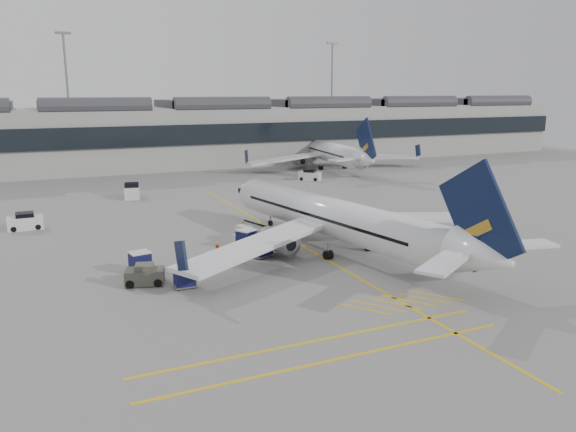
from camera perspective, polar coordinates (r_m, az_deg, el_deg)
name	(u,v)px	position (r m, az deg, el deg)	size (l,w,h in m)	color
ground	(230,291)	(41.20, -5.92, -7.56)	(220.00, 220.00, 0.00)	gray
terminal	(105,135)	(109.67, -18.09, 7.80)	(200.00, 20.45, 12.40)	#9E9E99
light_masts	(85,89)	(123.23, -19.91, 12.04)	(113.00, 0.60, 25.45)	slate
apron_markings	(296,242)	(53.60, 0.85, -2.70)	(0.25, 60.00, 0.01)	gold
airliner_main	(338,219)	(50.50, 5.05, -0.34)	(33.37, 36.74, 9.83)	silver
airliner_far	(330,152)	(105.51, 4.25, 6.48)	(34.33, 37.69, 10.03)	silver
belt_loader	(253,234)	(54.25, -3.57, -1.88)	(5.26, 2.96, 2.08)	silver
baggage_cart_a	(261,246)	(48.81, -2.72, -3.11)	(2.04, 1.86, 1.77)	gray
baggage_cart_b	(246,238)	(51.61, -4.25, -2.26)	(2.12, 2.00, 1.76)	gray
baggage_cart_c	(140,262)	(46.12, -14.79, -4.50)	(1.86, 1.62, 1.73)	gray
baggage_cart_d	(185,276)	(42.05, -10.47, -6.01)	(1.58, 1.30, 1.66)	gray
ramp_agent_a	(231,251)	(48.25, -5.78, -3.53)	(0.58, 0.38, 1.60)	orange
ramp_agent_b	(217,254)	(47.51, -7.21, -3.80)	(0.79, 0.62, 1.64)	#FF520D
pushback_tug	(145,275)	(43.43, -14.34, -5.86)	(3.15, 2.40, 1.57)	#4A4B40
safety_cone_nose	(243,223)	(60.64, -4.57, -0.69)	(0.36, 0.36, 0.50)	#F24C0A
safety_cone_engine	(343,236)	(55.13, 5.60, -2.08)	(0.34, 0.34, 0.48)	#F24C0A
service_van_left	(25,222)	(64.61, -25.13, -0.54)	(3.50, 1.82, 1.78)	silver
service_van_mid	(132,191)	(78.61, -15.57, 2.44)	(2.55, 4.19, 2.02)	silver
service_van_right	(310,175)	(90.88, 2.22, 4.15)	(3.76, 3.63, 1.79)	silver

